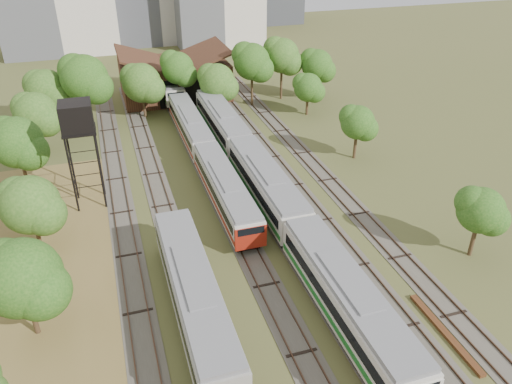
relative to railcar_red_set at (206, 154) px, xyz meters
name	(u,v)px	position (x,y,z in m)	size (l,w,h in m)	color
ground	(350,384)	(2.00, -31.76, -1.83)	(240.00, 240.00, 0.00)	#475123
dry_grass_patch	(50,357)	(-16.00, -23.76, -1.81)	(14.00, 60.00, 0.04)	brown
tracks	(234,195)	(1.33, -6.76, -1.79)	(24.60, 80.00, 0.19)	#4C473D
railcar_red_set	(206,154)	(0.00, 0.00, 0.00)	(2.80, 34.58, 3.46)	black
railcar_green_set	(266,186)	(4.00, -9.39, 0.23)	(3.15, 52.08, 3.90)	black
railcar_rear	(168,83)	(0.00, 27.25, 0.05)	(2.87, 16.08, 3.55)	black
old_grey_coach	(194,294)	(-6.00, -22.96, 0.24)	(3.07, 18.00, 3.80)	black
water_tower	(77,120)	(-12.67, -3.88, 7.08)	(3.05, 3.05, 10.57)	black
rail_pile_far	(445,333)	(10.20, -29.99, -1.70)	(0.49, 7.89, 0.26)	#5B321A
maintenance_shed	(174,78)	(1.00, 26.22, 1.09)	(16.45, 11.55, 7.58)	#382114
tree_band_left	(11,226)	(-18.14, -14.46, 3.14)	(7.70, 56.98, 8.10)	#382616
tree_band_far	(178,74)	(0.44, 18.16, 4.06)	(43.29, 9.27, 9.85)	#382616
tree_band_right	(364,127)	(17.63, -3.62, 2.48)	(4.40, 39.22, 6.47)	#382616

